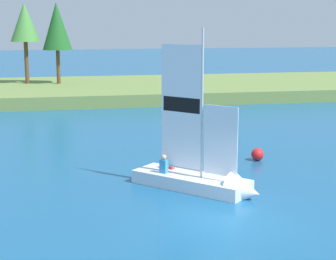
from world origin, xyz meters
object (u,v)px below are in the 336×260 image
(shoreline_tree_midleft, at_px, (25,23))
(sailboat, at_px, (208,180))
(shoreline_tree_centre, at_px, (57,26))
(channel_buoy, at_px, (257,154))

(shoreline_tree_midleft, height_order, sailboat, shoreline_tree_midleft)
(shoreline_tree_centre, bearing_deg, channel_buoy, -70.34)
(shoreline_tree_midleft, height_order, shoreline_tree_centre, shoreline_tree_centre)
(shoreline_tree_midleft, height_order, channel_buoy, shoreline_tree_midleft)
(sailboat, relative_size, channel_buoy, 11.32)
(shoreline_tree_midleft, distance_m, shoreline_tree_centre, 2.63)
(shoreline_tree_midleft, bearing_deg, sailboat, -74.69)
(shoreline_tree_midleft, relative_size, sailboat, 1.04)
(shoreline_tree_midleft, xyz_separation_m, shoreline_tree_centre, (2.55, -0.55, -0.29))
(channel_buoy, bearing_deg, sailboat, -129.34)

